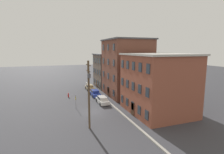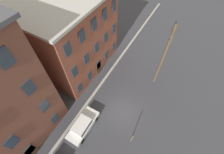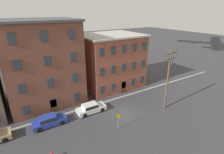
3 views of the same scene
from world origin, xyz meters
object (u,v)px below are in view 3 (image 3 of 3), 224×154
car_blue (49,120)px  car_white (91,108)px  utility_pole (168,77)px  caution_sign (118,118)px

car_blue → car_white: (6.23, -0.04, 0.00)m
car_blue → car_white: 6.23m
car_white → utility_pole: size_ratio=0.46×
car_white → caution_sign: (1.30, -5.61, 0.93)m
caution_sign → utility_pole: size_ratio=0.26×
car_white → utility_pole: 12.59m
utility_pole → caution_sign: bearing=-176.4°
utility_pole → car_white: bearing=154.5°
car_white → utility_pole: bearing=-25.5°
car_blue → caution_sign: 9.46m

